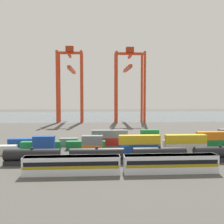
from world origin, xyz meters
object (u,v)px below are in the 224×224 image
at_px(passenger_train, 122,164).
at_px(freight_tank_row, 159,155).
at_px(gantry_crane_central, 129,77).
at_px(gantry_crane_west, 70,77).

height_order(passenger_train, freight_tank_row, freight_tank_row).
height_order(freight_tank_row, gantry_crane_central, gantry_crane_central).
relative_size(freight_tank_row, gantry_crane_west, 1.60).
bearing_deg(freight_tank_row, gantry_crane_central, 86.92).
distance_m(gantry_crane_west, gantry_crane_central, 37.72).
bearing_deg(passenger_train, gantry_crane_west, 101.17).
bearing_deg(gantry_crane_west, gantry_crane_central, -1.00).
xyz_separation_m(passenger_train, freight_tank_row, (10.29, 8.47, -0.19)).
relative_size(passenger_train, gantry_crane_central, 0.88).
bearing_deg(gantry_crane_west, freight_tank_row, -72.56).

